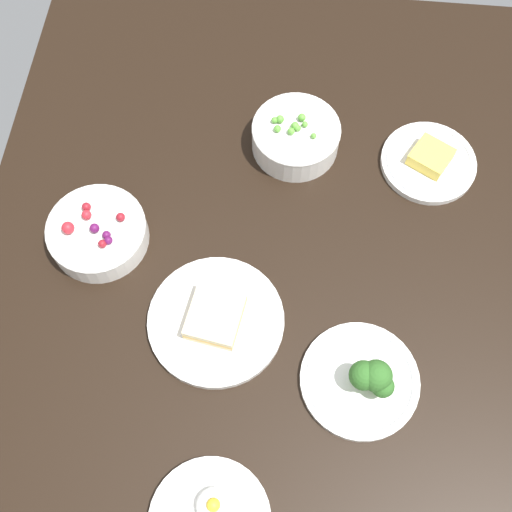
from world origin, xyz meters
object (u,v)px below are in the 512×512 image
plate_broccoli (364,379)px  bowl_berries (98,232)px  plate_sandwich (216,320)px  plate_cheese (429,161)px  bowl_peas (296,136)px

plate_broccoli → bowl_berries: 51.43cm
plate_sandwich → bowl_berries: (13.43, 22.27, 1.31)cm
plate_broccoli → plate_cheese: (42.63, -11.13, -1.14)cm
plate_sandwich → plate_cheese: (34.75, -35.66, -0.20)cm
plate_sandwich → plate_cheese: 49.79cm
plate_broccoli → bowl_peas: plate_broccoli is taller
plate_broccoli → plate_sandwich: plate_broccoli is taller
plate_broccoli → plate_cheese: bearing=-14.6°
bowl_berries → plate_broccoli: bearing=-114.5°
plate_cheese → bowl_berries: (-21.32, 57.93, 1.51)cm
bowl_berries → plate_sandwich: bearing=-121.1°
bowl_peas → plate_cheese: bearing=-93.9°
plate_cheese → plate_sandwich: bearing=134.3°
bowl_berries → plate_cheese: bearing=-69.8°
plate_sandwich → bowl_peas: 38.01cm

